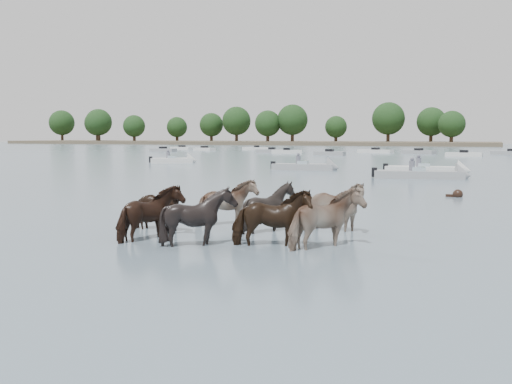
% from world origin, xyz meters
% --- Properties ---
extents(ground, '(400.00, 400.00, 0.00)m').
position_xyz_m(ground, '(0.00, 0.00, 0.00)').
color(ground, slate).
rests_on(ground, ground).
extents(shoreline, '(160.00, 30.00, 1.00)m').
position_xyz_m(shoreline, '(-70.00, 150.00, 0.50)').
color(shoreline, '#4C4233').
rests_on(shoreline, ground).
extents(pony_herd, '(6.87, 4.77, 1.66)m').
position_xyz_m(pony_herd, '(2.04, 0.04, 0.59)').
color(pony_herd, black).
rests_on(pony_herd, ground).
extents(swimming_pony, '(0.72, 0.44, 0.44)m').
position_xyz_m(swimming_pony, '(6.64, 12.61, 0.10)').
color(swimming_pony, black).
rests_on(swimming_pony, ground).
extents(motorboat_a, '(5.51, 2.50, 1.92)m').
position_xyz_m(motorboat_a, '(-5.04, 29.02, 0.23)').
color(motorboat_a, gray).
rests_on(motorboat_a, ground).
extents(motorboat_b, '(6.14, 2.70, 1.92)m').
position_xyz_m(motorboat_b, '(4.50, 23.37, 0.22)').
color(motorboat_b, gray).
rests_on(motorboat_b, ground).
extents(motorboat_c, '(6.13, 2.12, 1.92)m').
position_xyz_m(motorboat_c, '(4.27, 28.74, 0.22)').
color(motorboat_c, silver).
rests_on(motorboat_c, ground).
extents(motorboat_f, '(4.68, 3.79, 1.92)m').
position_xyz_m(motorboat_f, '(-20.81, 35.10, 0.23)').
color(motorboat_f, silver).
rests_on(motorboat_f, ground).
extents(distant_flotilla, '(105.47, 26.88, 0.93)m').
position_xyz_m(distant_flotilla, '(0.31, 74.56, 0.26)').
color(distant_flotilla, silver).
rests_on(distant_flotilla, ground).
extents(treeline, '(147.93, 21.34, 12.54)m').
position_xyz_m(treeline, '(-72.97, 152.02, 6.98)').
color(treeline, '#382619').
rests_on(treeline, ground).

